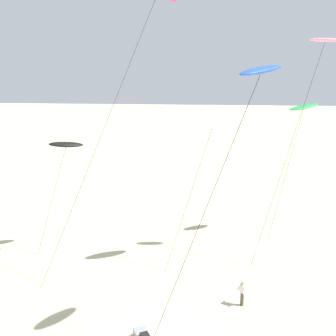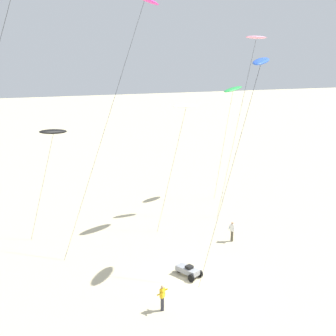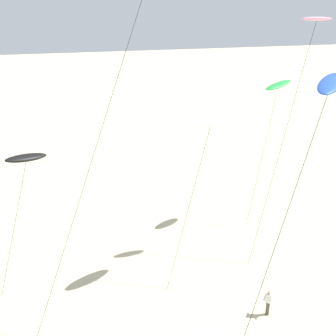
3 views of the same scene
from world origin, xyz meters
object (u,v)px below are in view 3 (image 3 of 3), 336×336
(kite_pink, at_px, (316,22))
(kite_green, at_px, (278,86))
(kite_black, at_px, (26,158))
(kite_white, at_px, (211,123))
(kite_blue, at_px, (330,85))
(kite_flyer_middle, at_px, (268,302))

(kite_pink, bearing_deg, kite_green, 90.77)
(kite_pink, height_order, kite_green, kite_pink)
(kite_black, distance_m, kite_green, 19.35)
(kite_white, height_order, kite_pink, kite_pink)
(kite_black, xyz_separation_m, kite_white, (11.07, -1.50, 1.82))
(kite_black, relative_size, kite_pink, 0.55)
(kite_blue, distance_m, kite_green, 16.07)
(kite_black, relative_size, kite_flyer_middle, 5.43)
(kite_green, distance_m, kite_flyer_middle, 16.39)
(kite_flyer_middle, bearing_deg, kite_black, 152.19)
(kite_blue, bearing_deg, kite_pink, 62.09)
(kite_white, height_order, kite_blue, kite_blue)
(kite_black, bearing_deg, kite_blue, -37.91)
(kite_black, xyz_separation_m, kite_pink, (18.68, 0.52, 7.42))
(kite_green, height_order, kite_flyer_middle, kite_green)
(kite_white, distance_m, kite_green, 9.72)
(kite_blue, bearing_deg, kite_white, 102.78)
(kite_white, height_order, kite_flyer_middle, kite_white)
(kite_pink, distance_m, kite_flyer_middle, 17.81)
(kite_white, xyz_separation_m, kite_blue, (1.96, -8.66, 3.87))
(kite_black, height_order, kite_flyer_middle, kite_black)
(kite_blue, relative_size, kite_green, 1.27)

